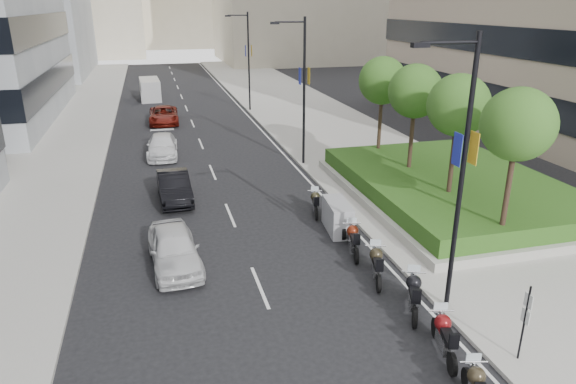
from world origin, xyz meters
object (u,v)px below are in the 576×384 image
object	(u,v)px
lamp_post_0	(459,166)
motorcycle_4	(353,240)
car_d	(164,115)
delivery_van	(150,90)
motorcycle_3	(376,264)
motorcycle_6	(315,203)
parking_sign	(525,319)
car_a	(174,248)
car_b	(174,187)
motorcycle_5	(337,217)
motorcycle_2	(414,294)
lamp_post_2	(247,57)
lamp_post_1	(302,85)
motorcycle_1	(444,336)
car_c	(162,146)

from	to	relation	value
lamp_post_0	motorcycle_4	world-z (taller)	lamp_post_0
car_d	delivery_van	distance (m)	12.28
lamp_post_0	motorcycle_3	bearing A→B (deg)	118.48
motorcycle_6	car_d	world-z (taller)	car_d
parking_sign	car_d	bearing A→B (deg)	104.03
motorcycle_4	car_a	bearing A→B (deg)	96.96
lamp_post_0	car_b	size ratio (longest dim) A/B	2.00
motorcycle_5	car_b	world-z (taller)	car_b
motorcycle_3	motorcycle_2	bearing A→B (deg)	-154.37
motorcycle_2	car_a	size ratio (longest dim) A/B	0.50
lamp_post_2	motorcycle_6	distance (m)	26.32
motorcycle_5	motorcycle_6	world-z (taller)	motorcycle_5
motorcycle_6	car_d	distance (m)	23.40
lamp_post_1	motorcycle_5	size ratio (longest dim) A/B	3.71
parking_sign	delivery_van	distance (m)	47.83
car_b	motorcycle_2	bearing A→B (deg)	-62.72
lamp_post_0	motorcycle_2	bearing A→B (deg)	170.00
motorcycle_5	delivery_van	world-z (taller)	delivery_van
car_a	delivery_van	bearing A→B (deg)	86.44
motorcycle_4	car_d	xyz separation A→B (m)	(-6.63, 26.95, 0.11)
lamp_post_0	parking_sign	bearing A→B (deg)	-77.67
car_b	motorcycle_4	bearing A→B (deg)	-52.35
lamp_post_2	motorcycle_2	bearing A→B (deg)	-91.65
motorcycle_1	motorcycle_5	world-z (taller)	motorcycle_5
delivery_van	motorcycle_1	bearing A→B (deg)	-83.03
lamp_post_1	motorcycle_3	bearing A→B (deg)	-95.21
lamp_post_1	car_a	xyz separation A→B (m)	(-8.52, -11.60, -4.29)
motorcycle_1	car_a	xyz separation A→B (m)	(-7.30, 7.50, 0.15)
car_c	motorcycle_4	bearing A→B (deg)	-64.12
motorcycle_5	car_a	size ratio (longest dim) A/B	0.54
motorcycle_2	car_a	distance (m)	9.16
motorcycle_3	motorcycle_6	distance (m)	6.67
car_a	lamp_post_2	bearing A→B (deg)	69.76
motorcycle_4	motorcycle_5	size ratio (longest dim) A/B	0.93
motorcycle_5	delivery_van	size ratio (longest dim) A/B	0.47
lamp_post_2	motorcycle_3	xyz separation A→B (m)	(-1.33, -32.56, -4.45)
lamp_post_2	motorcycle_2	world-z (taller)	lamp_post_2
motorcycle_6	car_c	bearing A→B (deg)	42.72
lamp_post_0	motorcycle_6	xyz separation A→B (m)	(-1.57, 9.11, -4.51)
lamp_post_1	lamp_post_2	xyz separation A→B (m)	(0.00, 18.00, 0.00)
motorcycle_2	motorcycle_4	bearing A→B (deg)	28.65
motorcycle_4	motorcycle_6	xyz separation A→B (m)	(-0.21, 4.45, -0.05)
motorcycle_2	motorcycle_4	distance (m)	4.50
car_b	car_d	size ratio (longest dim) A/B	0.86
car_c	delivery_van	world-z (taller)	delivery_van
motorcycle_5	car_d	size ratio (longest dim) A/B	0.47
motorcycle_6	lamp_post_0	bearing A→B (deg)	-156.71
motorcycle_4	lamp_post_0	bearing A→B (deg)	-150.86
motorcycle_3	car_c	world-z (taller)	car_c
motorcycle_1	motorcycle_3	distance (m)	4.54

